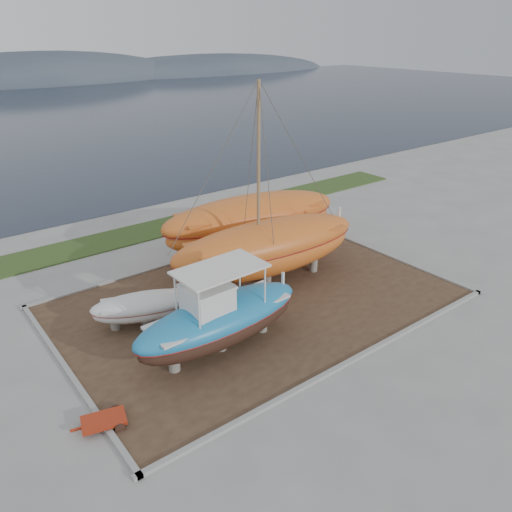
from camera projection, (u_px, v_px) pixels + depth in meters
ground at (315, 338)px, 21.18m from camera, size 140.00×140.00×0.00m
dirt_patch at (257, 300)px, 24.05m from camera, size 18.00×12.00×0.06m
curb_frame at (257, 300)px, 24.03m from camera, size 18.60×12.60×0.15m
grass_strip at (149, 231)px, 32.32m from camera, size 44.00×3.00×0.08m
blue_caique at (220, 310)px, 19.61m from camera, size 7.62×2.57×3.64m
white_dinghy at (146, 310)px, 21.85m from camera, size 4.97×3.19×1.40m
orange_sailboat at (268, 190)px, 23.48m from camera, size 10.54×4.10×9.96m
orange_bare_hull at (252, 227)px, 28.03m from camera, size 10.98×4.67×3.49m
red_trailer at (104, 422)px, 16.43m from camera, size 2.33×1.57×0.30m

